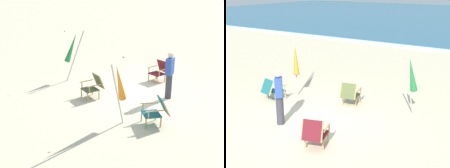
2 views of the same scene
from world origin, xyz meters
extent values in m
plane|color=beige|center=(0.00, 0.00, 0.00)|extent=(80.00, 80.00, 0.00)
cube|color=maroon|center=(0.96, -1.08, 0.32)|extent=(0.64, 0.62, 0.04)
cube|color=maroon|center=(1.06, -1.40, 0.56)|extent=(0.54, 0.36, 0.50)
cylinder|color=tan|center=(0.67, -0.95, 0.16)|extent=(0.04, 0.04, 0.32)
cylinder|color=tan|center=(1.12, -0.81, 0.16)|extent=(0.04, 0.04, 0.32)
cylinder|color=tan|center=(0.80, -1.36, 0.16)|extent=(0.04, 0.04, 0.32)
cylinder|color=tan|center=(1.25, -1.22, 0.16)|extent=(0.04, 0.04, 0.32)
cube|color=tan|center=(0.70, -1.19, 0.54)|extent=(0.20, 0.51, 0.02)
cylinder|color=tan|center=(0.64, -1.01, 0.43)|extent=(0.04, 0.04, 0.22)
cube|color=tan|center=(1.23, -1.02, 0.54)|extent=(0.20, 0.51, 0.02)
cylinder|color=tan|center=(1.17, -0.84, 0.43)|extent=(0.04, 0.04, 0.22)
cylinder|color=tan|center=(0.82, -1.48, 0.56)|extent=(0.11, 0.22, 0.50)
cylinder|color=tan|center=(1.30, -1.32, 0.56)|extent=(0.11, 0.22, 0.50)
cube|color=#515B33|center=(0.23, 1.87, 0.32)|extent=(0.61, 0.58, 0.04)
cube|color=#515B33|center=(0.30, 1.54, 0.56)|extent=(0.53, 0.32, 0.50)
cylinder|color=tan|center=(-0.05, 2.03, 0.16)|extent=(0.04, 0.04, 0.32)
cylinder|color=tan|center=(0.41, 2.13, 0.16)|extent=(0.04, 0.04, 0.32)
cylinder|color=tan|center=(0.04, 1.61, 0.16)|extent=(0.04, 0.04, 0.32)
cylinder|color=tan|center=(0.50, 1.70, 0.16)|extent=(0.04, 0.04, 0.32)
cube|color=tan|center=(-0.04, 1.79, 0.54)|extent=(0.14, 0.52, 0.02)
cylinder|color=tan|center=(-0.08, 1.97, 0.43)|extent=(0.04, 0.04, 0.22)
cube|color=tan|center=(0.51, 1.91, 0.54)|extent=(0.14, 0.52, 0.02)
cylinder|color=tan|center=(0.47, 2.09, 0.43)|extent=(0.04, 0.04, 0.22)
cylinder|color=tan|center=(0.05, 1.49, 0.56)|extent=(0.09, 0.23, 0.50)
cylinder|color=tan|center=(0.55, 1.59, 0.56)|extent=(0.09, 0.23, 0.50)
cube|color=#196066|center=(-2.23, 0.78, 0.32)|extent=(0.59, 0.56, 0.04)
cube|color=#196066|center=(-2.29, 0.43, 0.55)|extent=(0.53, 0.34, 0.48)
cylinder|color=tan|center=(-2.42, 1.03, 0.16)|extent=(0.04, 0.04, 0.32)
cylinder|color=tan|center=(-1.96, 0.95, 0.16)|extent=(0.04, 0.04, 0.32)
cylinder|color=tan|center=(-2.50, 0.61, 0.16)|extent=(0.04, 0.04, 0.32)
cylinder|color=tan|center=(-2.04, 0.53, 0.16)|extent=(0.04, 0.04, 0.32)
cube|color=tan|center=(-2.51, 0.81, 0.54)|extent=(0.13, 0.53, 0.02)
cylinder|color=tan|center=(-2.48, 0.99, 0.43)|extent=(0.04, 0.04, 0.22)
cube|color=tan|center=(-1.96, 0.71, 0.54)|extent=(0.13, 0.53, 0.02)
cylinder|color=tan|center=(-1.93, 0.90, 0.43)|extent=(0.04, 0.04, 0.22)
cylinder|color=tan|center=(-2.54, 0.47, 0.55)|extent=(0.08, 0.27, 0.48)
cylinder|color=tan|center=(-2.04, 0.39, 0.55)|extent=(0.08, 0.27, 0.48)
cylinder|color=#B7B2A8|center=(2.24, 1.87, 0.99)|extent=(0.15, 0.77, 1.99)
cone|color=#23843D|center=(2.26, 1.99, 1.33)|extent=(0.30, 0.63, 1.16)
sphere|color=#B7B2A8|center=(2.29, 2.23, 1.97)|extent=(0.06, 0.06, 0.06)
cylinder|color=#B7B2A8|center=(-2.13, 1.77, 0.98)|extent=(0.60, 0.60, 1.97)
cone|color=orange|center=(-2.04, 1.68, 1.32)|extent=(0.60, 0.60, 1.16)
sphere|color=#B7B2A8|center=(-1.86, 1.50, 1.96)|extent=(0.06, 0.06, 0.06)
cylinder|color=#383842|center=(-0.69, -0.66, 0.43)|extent=(0.22, 0.22, 0.86)
cube|color=#2D4CA5|center=(-0.69, -0.66, 1.14)|extent=(0.37, 0.39, 0.56)
sphere|color=beige|center=(-0.69, -0.66, 1.53)|extent=(0.20, 0.20, 0.20)
camera|label=1|loc=(-9.36, 4.58, 4.18)|focal=50.00mm
camera|label=2|loc=(5.29, -6.75, 3.96)|focal=50.00mm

